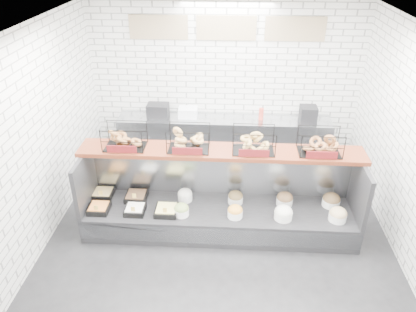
{
  "coord_description": "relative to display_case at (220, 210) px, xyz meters",
  "views": [
    {
      "loc": [
        0.13,
        -4.57,
        4.01
      ],
      "look_at": [
        -0.18,
        0.45,
        1.19
      ],
      "focal_mm": 35.0,
      "sensor_mm": 36.0,
      "label": 1
    }
  ],
  "objects": [
    {
      "name": "room_shell",
      "position": [
        -0.01,
        0.26,
        1.73
      ],
      "size": [
        5.02,
        5.51,
        3.01
      ],
      "color": "white",
      "rests_on": "ground"
    },
    {
      "name": "display_case",
      "position": [
        0.0,
        0.0,
        0.0
      ],
      "size": [
        4.0,
        0.9,
        1.2
      ],
      "color": "black",
      "rests_on": "ground"
    },
    {
      "name": "bagel_shelf",
      "position": [
        -0.01,
        0.18,
        1.05
      ],
      "size": [
        4.1,
        0.5,
        0.4
      ],
      "color": "#481B0F",
      "rests_on": "display_case"
    },
    {
      "name": "prep_counter",
      "position": [
        -0.01,
        2.09,
        0.14
      ],
      "size": [
        4.0,
        0.6,
        1.2
      ],
      "color": "#93969B",
      "rests_on": "ground"
    },
    {
      "name": "ground",
      "position": [
        -0.01,
        -0.34,
        -0.33
      ],
      "size": [
        5.5,
        5.5,
        0.0
      ],
      "primitive_type": "plane",
      "color": "black",
      "rests_on": "ground"
    }
  ]
}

